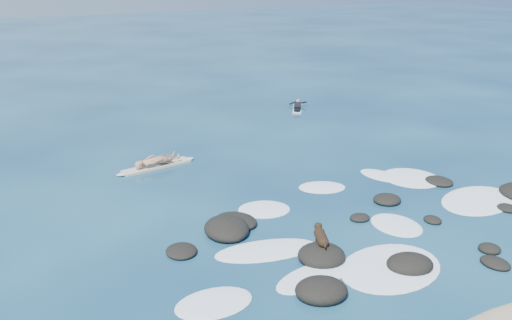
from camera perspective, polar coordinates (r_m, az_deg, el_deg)
ground at (r=18.92m, az=8.44°, el=-5.63°), size 160.00×160.00×0.00m
reef_rocks at (r=18.09m, az=11.80°, el=-6.65°), size 13.90×7.04×0.59m
breaking_foam at (r=18.87m, az=13.92°, el=-6.06°), size 14.23×8.54×0.12m
standing_surfer_rig at (r=23.20m, az=-10.01°, el=1.09°), size 3.50×1.11×1.99m
paddling_surfer_rig at (r=32.45m, az=4.17°, el=5.32°), size 1.65×2.12×0.40m
dog at (r=16.33m, az=6.50°, el=-7.64°), size 0.64×1.22×0.81m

